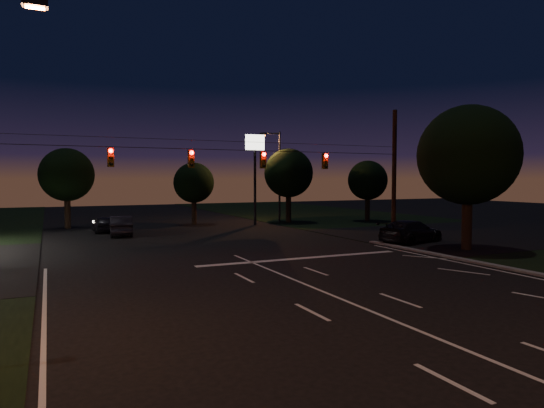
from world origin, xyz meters
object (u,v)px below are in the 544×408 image
tree_right_near (466,156)px  car_cross (411,231)px  utility_pole_right (393,242)px  car_oncoming_a (104,224)px  car_oncoming_b (121,226)px

tree_right_near → car_cross: (-0.77, 3.92, -4.91)m
utility_pole_right → car_oncoming_a: bearing=139.8°
car_cross → utility_pole_right: bearing=23.8°
car_oncoming_a → car_oncoming_b: car_oncoming_b is taller
car_oncoming_a → car_oncoming_b: bearing=107.2°
car_oncoming_a → utility_pole_right: bearing=139.8°
car_oncoming_b → car_cross: 21.40m
car_cross → tree_right_near: bearing=175.5°
utility_pole_right → car_oncoming_a: (-17.46, 14.76, 0.65)m
car_cross → car_oncoming_a: bearing=33.6°
tree_right_near → car_cross: 6.33m
tree_right_near → car_oncoming_a: bearing=134.1°
utility_pole_right → car_oncoming_a: 22.87m
utility_pole_right → car_oncoming_a: utility_pole_right is taller
tree_right_near → car_oncoming_b: 24.99m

